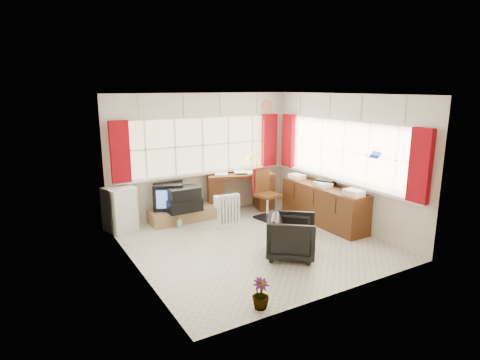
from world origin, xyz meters
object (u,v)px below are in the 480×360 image
Objects in this scene: task_chair at (264,192)px; mini_fridge at (120,209)px; desk at (239,189)px; desk_lamp at (257,158)px; office_chair at (292,237)px; radiator at (228,214)px; crt_tv at (168,196)px; tv_bench at (185,214)px; credenza at (323,204)px.

task_chair reaches higher than mini_fridge.
desk_lamp is (0.43, -0.00, 0.66)m from desk.
desk_lamp reaches higher than office_chair.
desk is at bearing 179.50° from desk_lamp.
mini_fridge is (-2.02, 2.58, 0.07)m from office_chair.
crt_tv is (-0.82, 0.98, 0.25)m from radiator.
tv_bench is (-1.48, 0.64, -0.42)m from task_chair.
tv_bench is 1.71× the size of mini_fridge.
desk_lamp reaches higher than tv_bench.
radiator is 0.46× the size of tv_bench.
credenza is at bearing -33.70° from tv_bench.
credenza is (0.53, -1.60, -0.72)m from desk_lamp.
tv_bench is 1.28m from mini_fridge.
tv_bench is at bearing -3.66° from mini_fridge.
desk_lamp is at bearing -2.48° from crt_tv.
credenza is 2.74× the size of crt_tv.
desk is at bearing -3.02° from crt_tv.
office_chair is 0.53× the size of tv_bench.
mini_fridge is at bearing -180.00° from desk.
task_chair is 0.73× the size of tv_bench.
office_chair is at bearing -72.93° from tv_bench.
crt_tv is at bearing 4.86° from mini_fridge.
desk_lamp is at bearing -0.07° from mini_fridge.
desk is 2.64m from office_chair.
credenza is 2.75m from tv_bench.
crt_tv is (-0.27, 0.16, 0.39)m from tv_bench.
task_chair reaches higher than tv_bench.
task_chair is at bearing -110.74° from desk_lamp.
desk is 2.12× the size of office_chair.
office_chair is at bearing -147.10° from credenza.
desk_lamp is at bearing 36.70° from radiator.
desk_lamp reaches higher than credenza.
office_chair is 2.62m from tv_bench.
office_chair is at bearing -68.78° from crt_tv.
desk is 1.19m from radiator.
mini_fridge reaches higher than tv_bench.
mini_fridge reaches higher than crt_tv.
radiator is at bearing 46.11° from office_chair.
office_chair is (-0.71, -1.86, -0.21)m from task_chair.
crt_tv reaches higher than radiator.
tv_bench is 1.92× the size of crt_tv.
radiator is (-0.21, 1.69, -0.07)m from office_chair.
desk is at bearing 102.63° from task_chair.
desk_lamp is 2.86m from office_chair.
crt_tv is (-1.59, 0.08, 0.06)m from desk.
office_chair is (-0.98, -2.57, -0.77)m from desk_lamp.
task_chair is 1.25× the size of mini_fridge.
desk_lamp is at bearing 108.34° from credenza.
tv_bench is 0.50m from crt_tv.
mini_fridge is at bearing 77.05° from office_chair.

